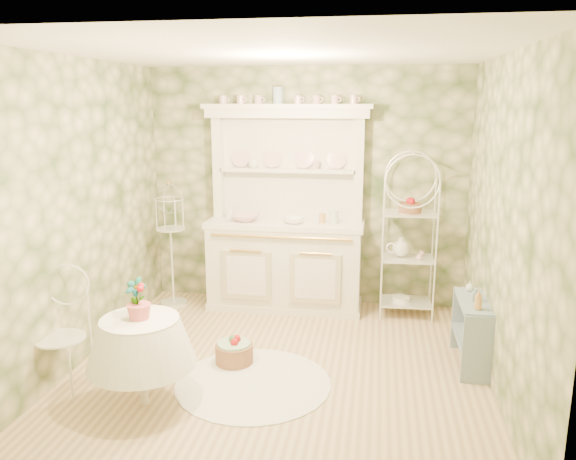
# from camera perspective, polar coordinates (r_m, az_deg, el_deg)

# --- Properties ---
(floor) EXTENTS (3.60, 3.60, 0.00)m
(floor) POSITION_cam_1_polar(r_m,az_deg,el_deg) (5.15, -0.92, -13.85)
(floor) COLOR #D7BA89
(floor) RESTS_ON ground
(ceiling) EXTENTS (3.60, 3.60, 0.00)m
(ceiling) POSITION_cam_1_polar(r_m,az_deg,el_deg) (4.61, -1.04, 17.68)
(ceiling) COLOR white
(ceiling) RESTS_ON floor
(wall_left) EXTENTS (3.60, 3.60, 0.00)m
(wall_left) POSITION_cam_1_polar(r_m,az_deg,el_deg) (5.31, -20.48, 1.60)
(wall_left) COLOR beige
(wall_left) RESTS_ON floor
(wall_right) EXTENTS (3.60, 3.60, 0.00)m
(wall_right) POSITION_cam_1_polar(r_m,az_deg,el_deg) (4.73, 21.04, 0.23)
(wall_right) COLOR beige
(wall_right) RESTS_ON floor
(wall_back) EXTENTS (3.60, 3.60, 0.00)m
(wall_back) POSITION_cam_1_polar(r_m,az_deg,el_deg) (6.44, 1.85, 4.31)
(wall_back) COLOR beige
(wall_back) RESTS_ON floor
(wall_front) EXTENTS (3.60, 3.60, 0.00)m
(wall_front) POSITION_cam_1_polar(r_m,az_deg,el_deg) (3.00, -7.07, -6.06)
(wall_front) COLOR beige
(wall_front) RESTS_ON floor
(kitchen_dresser) EXTENTS (1.87, 0.61, 2.29)m
(kitchen_dresser) POSITION_cam_1_polar(r_m,az_deg,el_deg) (6.23, -0.32, 2.11)
(kitchen_dresser) COLOR white
(kitchen_dresser) RESTS_ON floor
(bakers_rack) EXTENTS (0.62, 0.45, 1.92)m
(bakers_rack) POSITION_cam_1_polar(r_m,az_deg,el_deg) (6.17, 12.20, -0.04)
(bakers_rack) COLOR white
(bakers_rack) RESTS_ON floor
(side_shelf) EXTENTS (0.28, 0.74, 0.63)m
(side_shelf) POSITION_cam_1_polar(r_m,az_deg,el_deg) (5.33, 18.12, -9.82)
(side_shelf) COLOR #8198A9
(side_shelf) RESTS_ON floor
(round_table) EXTENTS (0.71, 0.71, 0.61)m
(round_table) POSITION_cam_1_polar(r_m,az_deg,el_deg) (4.61, -14.55, -13.46)
(round_table) COLOR white
(round_table) RESTS_ON floor
(cafe_chair) EXTENTS (0.52, 0.52, 0.91)m
(cafe_chair) POSITION_cam_1_polar(r_m,az_deg,el_deg) (4.97, -22.14, -10.12)
(cafe_chair) COLOR white
(cafe_chair) RESTS_ON floor
(birdcage_stand) EXTENTS (0.36, 0.36, 1.43)m
(birdcage_stand) POSITION_cam_1_polar(r_m,az_deg,el_deg) (6.53, -11.78, -1.53)
(birdcage_stand) COLOR white
(birdcage_stand) RESTS_ON floor
(floor_basket) EXTENTS (0.38, 0.38, 0.23)m
(floor_basket) POSITION_cam_1_polar(r_m,az_deg,el_deg) (5.21, -5.49, -12.19)
(floor_basket) COLOR #936142
(floor_basket) RESTS_ON floor
(lace_rug) EXTENTS (1.58, 1.58, 0.01)m
(lace_rug) POSITION_cam_1_polar(r_m,az_deg,el_deg) (4.90, -3.56, -15.25)
(lace_rug) COLOR white
(lace_rug) RESTS_ON floor
(bowl_floral) EXTENTS (0.35, 0.35, 0.07)m
(bowl_floral) POSITION_cam_1_polar(r_m,az_deg,el_deg) (6.29, -4.38, 0.98)
(bowl_floral) COLOR white
(bowl_floral) RESTS_ON kitchen_dresser
(bowl_white) EXTENTS (0.24, 0.24, 0.07)m
(bowl_white) POSITION_cam_1_polar(r_m,az_deg,el_deg) (6.15, 0.57, 0.73)
(bowl_white) COLOR white
(bowl_white) RESTS_ON kitchen_dresser
(cup_left) EXTENTS (0.13, 0.13, 0.09)m
(cup_left) POSITION_cam_1_polar(r_m,az_deg,el_deg) (6.39, -3.52, 6.57)
(cup_left) COLOR white
(cup_left) RESTS_ON kitchen_dresser
(cup_right) EXTENTS (0.10, 0.10, 0.09)m
(cup_right) POSITION_cam_1_polar(r_m,az_deg,el_deg) (6.28, 2.84, 6.46)
(cup_right) COLOR white
(cup_right) RESTS_ON kitchen_dresser
(potted_geranium) EXTENTS (0.19, 0.14, 0.32)m
(potted_geranium) POSITION_cam_1_polar(r_m,az_deg,el_deg) (4.40, -15.13, -7.06)
(potted_geranium) COLOR #3F7238
(potted_geranium) RESTS_ON round_table
(bottle_amber) EXTENTS (0.08, 0.08, 0.17)m
(bottle_amber) POSITION_cam_1_polar(r_m,az_deg,el_deg) (5.00, 18.78, -6.91)
(bottle_amber) COLOR #C98F48
(bottle_amber) RESTS_ON side_shelf
(bottle_blue) EXTENTS (0.06, 0.06, 0.12)m
(bottle_blue) POSITION_cam_1_polar(r_m,az_deg,el_deg) (5.20, 18.40, -6.44)
(bottle_blue) COLOR #8EA9BB
(bottle_blue) RESTS_ON side_shelf
(bottle_glass) EXTENTS (0.09, 0.09, 0.10)m
(bottle_glass) POSITION_cam_1_polar(r_m,az_deg,el_deg) (5.44, 17.98, -5.61)
(bottle_glass) COLOR silver
(bottle_glass) RESTS_ON side_shelf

